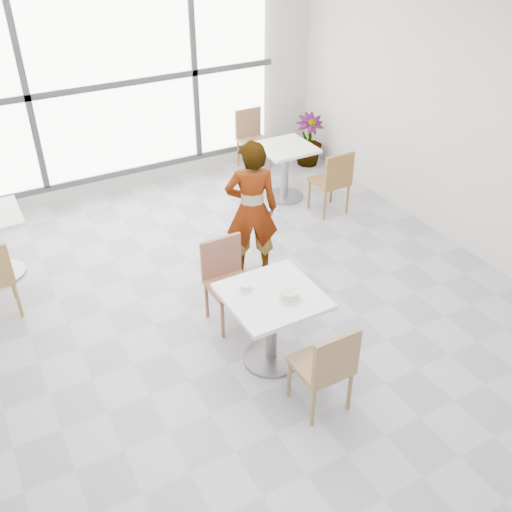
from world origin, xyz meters
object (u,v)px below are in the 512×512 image
coffee_cup (245,288)px  person (252,209)px  main_table (272,315)px  chair_near (327,365)px  plant_right (309,140)px  bg_chair_right_far (251,135)px  chair_far (226,276)px  bg_chair_right_near (333,179)px  oatmeal_bowl (290,294)px  bg_table_right (285,165)px

coffee_cup → person: (0.72, 1.21, -0.00)m
main_table → chair_near: size_ratio=0.92×
chair_near → coffee_cup: chair_near is taller
main_table → plant_right: size_ratio=1.03×
bg_chair_right_far → chair_far: bearing=-122.4°
coffee_cup → person: 1.41m
chair_near → coffee_cup: (-0.26, 0.88, 0.28)m
coffee_cup → bg_chair_right_far: bearing=60.6°
bg_chair_right_far → chair_near: bearing=-111.6°
chair_far → bg_chair_right_near: 2.49m
oatmeal_bowl → plant_right: oatmeal_bowl is taller
bg_chair_right_near → plant_right: bearing=-112.1°
person → bg_chair_right_far: (1.35, 2.48, -0.28)m
person → bg_table_right: bearing=-109.9°
person → bg_table_right: (1.25, 1.34, -0.29)m
main_table → person: person is taller
main_table → bg_chair_right_far: bearing=63.8°
chair_near → chair_far: size_ratio=1.00×
bg_chair_right_far → person: bearing=-118.6°
main_table → bg_chair_right_near: 2.89m
oatmeal_bowl → bg_table_right: oatmeal_bowl is taller
chair_far → bg_chair_right_far: 3.65m
main_table → plant_right: (2.68, 3.48, -0.13)m
chair_far → bg_chair_right_near: same height
bg_table_right → bg_chair_right_near: (0.29, -0.70, 0.01)m
coffee_cup → bg_chair_right_near: (2.27, 1.85, -0.28)m
main_table → oatmeal_bowl: 0.31m
main_table → bg_table_right: (1.79, 2.70, -0.04)m
person → plant_right: person is taller
plant_right → oatmeal_bowl: bearing=-125.7°
chair_near → person: bearing=-102.4°
chair_near → oatmeal_bowl: 0.67m
main_table → bg_chair_right_near: (2.08, 2.00, -0.02)m
coffee_cup → bg_table_right: size_ratio=0.21×
main_table → coffee_cup: bearing=139.3°
oatmeal_bowl → person: size_ratio=0.14×
bg_chair_right_far → plant_right: size_ratio=1.12×
chair_near → bg_table_right: (1.71, 3.43, -0.01)m
chair_far → oatmeal_bowl: (0.17, -0.87, 0.29)m
coffee_cup → plant_right: bearing=49.2°
person → bg_table_right: 1.86m
chair_far → bg_chair_right_near: size_ratio=1.00×
main_table → coffee_cup: (-0.18, 0.16, 0.26)m
chair_near → person: size_ratio=0.56×
coffee_cup → plant_right: coffee_cup is taller
main_table → person: bearing=68.3°
chair_far → coffee_cup: 0.67m
chair_near → bg_chair_right_near: (2.00, 2.73, 0.00)m
plant_right → chair_far: bearing=-135.3°
chair_far → coffee_cup: chair_far is taller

